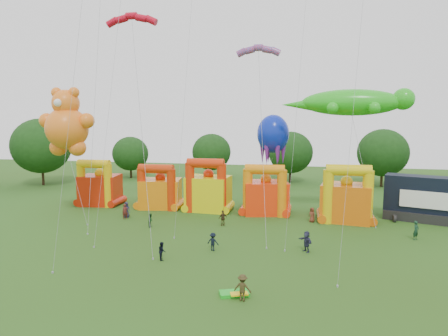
% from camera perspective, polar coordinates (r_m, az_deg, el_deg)
% --- Properties ---
extents(ground, '(160.00, 160.00, 0.00)m').
position_cam_1_polar(ground, '(27.06, -12.83, -19.67)').
color(ground, '#2C4914').
rests_on(ground, ground).
extents(tree_ring, '(119.77, 121.83, 12.07)m').
position_cam_1_polar(tree_ring, '(25.89, -14.98, -6.20)').
color(tree_ring, '#352314').
rests_on(tree_ring, ground).
extents(bouncy_castle_0, '(5.56, 4.67, 6.52)m').
position_cam_1_polar(bouncy_castle_0, '(58.52, -17.39, -2.66)').
color(bouncy_castle_0, red).
rests_on(bouncy_castle_0, ground).
extents(bouncy_castle_1, '(5.91, 5.05, 6.10)m').
position_cam_1_polar(bouncy_castle_1, '(54.72, -9.15, -3.25)').
color(bouncy_castle_1, orange).
rests_on(bouncy_castle_1, ground).
extents(bouncy_castle_2, '(5.68, 4.70, 7.03)m').
position_cam_1_polar(bouncy_castle_2, '(52.40, -2.30, -3.25)').
color(bouncy_castle_2, '#D8CC0B').
rests_on(bouncy_castle_2, ground).
extents(bouncy_castle_3, '(6.20, 5.36, 6.48)m').
position_cam_1_polar(bouncy_castle_3, '(50.94, 5.95, -3.82)').
color(bouncy_castle_3, red).
rests_on(bouncy_castle_3, ground).
extents(bouncy_castle_4, '(6.19, 5.25, 6.90)m').
position_cam_1_polar(bouncy_castle_4, '(49.12, 17.06, -4.33)').
color(bouncy_castle_4, '#D45B0B').
rests_on(bouncy_castle_4, ground).
extents(stage_trailer, '(9.01, 5.69, 5.37)m').
position_cam_1_polar(stage_trailer, '(52.86, 26.57, -4.00)').
color(stage_trailer, black).
rests_on(stage_trailer, ground).
extents(teddy_bear_kite, '(7.39, 5.37, 15.82)m').
position_cam_1_polar(teddy_bear_kite, '(50.52, -21.10, 2.99)').
color(teddy_bear_kite, orange).
rests_on(teddy_bear_kite, ground).
extents(gecko_kite, '(15.20, 6.82, 15.64)m').
position_cam_1_polar(gecko_kite, '(49.12, 18.48, 4.66)').
color(gecko_kite, green).
rests_on(gecko_kite, ground).
extents(octopus_kite, '(4.76, 7.93, 12.67)m').
position_cam_1_polar(octopus_kite, '(52.53, 6.14, 0.96)').
color(octopus_kite, '#0B20AC').
rests_on(octopus_kite, ground).
extents(parafoil_kites, '(21.23, 11.53, 27.96)m').
position_cam_1_polar(parafoil_kites, '(38.33, -8.23, 5.54)').
color(parafoil_kites, red).
rests_on(parafoil_kites, ground).
extents(diamond_kites, '(24.40, 17.21, 43.57)m').
position_cam_1_polar(diamond_kites, '(37.32, -3.49, 15.28)').
color(diamond_kites, red).
rests_on(diamond_kites, ground).
extents(folded_kite_bundle, '(2.22, 1.63, 0.31)m').
position_cam_1_polar(folded_kite_bundle, '(28.78, 1.56, -17.48)').
color(folded_kite_bundle, green).
rests_on(folded_kite_bundle, ground).
extents(spectator_0, '(1.07, 0.84, 1.92)m').
position_cam_1_polar(spectator_0, '(50.46, -13.76, -5.83)').
color(spectator_0, '#26263F').
rests_on(spectator_0, ground).
extents(spectator_1, '(0.79, 0.73, 1.82)m').
position_cam_1_polar(spectator_1, '(49.79, -13.96, -6.07)').
color(spectator_1, '#551D18').
rests_on(spectator_1, ground).
extents(spectator_2, '(0.65, 0.80, 1.53)m').
position_cam_1_polar(spectator_2, '(45.66, -10.42, -7.36)').
color(spectator_2, '#183E1C').
rests_on(spectator_2, ground).
extents(spectator_3, '(1.18, 0.81, 1.68)m').
position_cam_1_polar(spectator_3, '(37.24, -1.59, -10.48)').
color(spectator_3, black).
rests_on(spectator_3, ground).
extents(spectator_4, '(1.10, 0.96, 1.78)m').
position_cam_1_polar(spectator_4, '(45.39, -0.15, -7.17)').
color(spectator_4, '#402E19').
rests_on(spectator_4, ground).
extents(spectator_5, '(1.52, 1.78, 1.93)m').
position_cam_1_polar(spectator_5, '(37.65, 11.69, -10.24)').
color(spectator_5, '#292944').
rests_on(spectator_5, ground).
extents(spectator_6, '(1.01, 0.98, 1.75)m').
position_cam_1_polar(spectator_6, '(48.05, 12.45, -6.55)').
color(spectator_6, brown).
rests_on(spectator_6, ground).
extents(spectator_7, '(0.82, 0.82, 1.92)m').
position_cam_1_polar(spectator_7, '(44.70, 25.74, -8.03)').
color(spectator_7, '#153623').
rests_on(spectator_7, ground).
extents(spectator_8, '(0.86, 0.94, 1.57)m').
position_cam_1_polar(spectator_8, '(35.40, -8.84, -11.62)').
color(spectator_8, black).
rests_on(spectator_8, ground).
extents(spectator_9, '(1.26, 0.83, 1.84)m').
position_cam_1_polar(spectator_9, '(27.72, 2.67, -16.71)').
color(spectator_9, '#362E15').
rests_on(spectator_9, ground).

